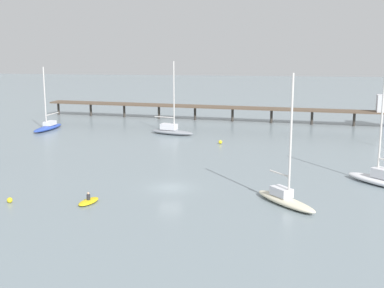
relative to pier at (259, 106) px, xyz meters
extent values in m
plane|color=gray|center=(-9.23, -48.88, -3.27)|extent=(400.00, 400.00, 0.00)
cube|color=brown|center=(-9.23, 1.15, -0.40)|extent=(73.28, 12.87, 0.30)
cylinder|color=#38332D|center=(-44.64, 5.54, -1.91)|extent=(0.50, 0.50, 2.72)
cylinder|color=#38332D|center=(-36.77, 4.56, -1.91)|extent=(0.50, 0.50, 2.72)
cylinder|color=#38332D|center=(-28.90, 3.59, -1.91)|extent=(0.50, 0.50, 2.72)
cylinder|color=#38332D|center=(-21.03, 2.61, -1.91)|extent=(0.50, 0.50, 2.72)
cylinder|color=#38332D|center=(-13.16, 1.63, -1.91)|extent=(0.50, 0.50, 2.72)
cylinder|color=#38332D|center=(-5.29, 0.66, -1.91)|extent=(0.50, 0.50, 2.72)
cylinder|color=#38332D|center=(2.58, -0.32, -1.91)|extent=(0.50, 0.50, 2.72)
cylinder|color=#38332D|center=(10.45, -1.30, -1.91)|extent=(0.50, 0.50, 2.72)
cylinder|color=#38332D|center=(18.32, -2.27, -1.91)|extent=(0.50, 0.50, 2.72)
ellipsoid|color=#2D4CB7|center=(-38.46, -14.50, -2.87)|extent=(3.13, 9.31, 0.80)
cube|color=silver|center=(-38.37, -13.78, -2.09)|extent=(1.73, 2.69, 0.75)
cylinder|color=silver|center=(-38.51, -14.96, 2.93)|extent=(0.23, 0.23, 10.79)
cylinder|color=silver|center=(-38.24, -12.74, -0.52)|extent=(0.72, 4.45, 0.18)
ellipsoid|color=gray|center=(-14.90, -15.90, -2.85)|extent=(8.28, 4.38, 0.84)
cube|color=silver|center=(-15.51, -15.71, -1.92)|extent=(3.16, 2.26, 1.01)
cylinder|color=silver|center=(-14.52, -16.01, 3.53)|extent=(0.22, 0.22, 11.91)
cylinder|color=silver|center=(-16.35, -15.45, -0.28)|extent=(3.71, 1.29, 0.17)
ellipsoid|color=white|center=(14.09, -44.47, -2.81)|extent=(7.51, 7.78, 0.91)
cylinder|color=silver|center=(13.79, -44.15, 3.50)|extent=(0.22, 0.22, 11.72)
ellipsoid|color=beige|center=(3.15, -53.23, -2.88)|extent=(6.53, 7.53, 0.77)
cube|color=silver|center=(2.74, -52.72, -2.06)|extent=(2.36, 2.50, 0.86)
cylinder|color=silver|center=(3.40, -53.55, 3.62)|extent=(0.22, 0.22, 12.23)
cylinder|color=silver|center=(2.50, -52.42, -0.29)|extent=(1.95, 2.38, 0.17)
ellipsoid|color=yellow|center=(-16.37, -55.35, -3.09)|extent=(2.02, 3.22, 0.35)
cylinder|color=#26262D|center=(-16.37, -55.35, -2.64)|extent=(0.44, 0.44, 0.55)
sphere|color=tan|center=(-16.37, -55.35, -2.25)|extent=(0.24, 0.24, 0.24)
sphere|color=yellow|center=(-5.80, -23.18, -2.97)|extent=(0.60, 0.60, 0.60)
sphere|color=yellow|center=(-24.24, -56.34, -2.99)|extent=(0.56, 0.56, 0.56)
camera|label=1|loc=(0.54, -101.84, 12.44)|focal=47.21mm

